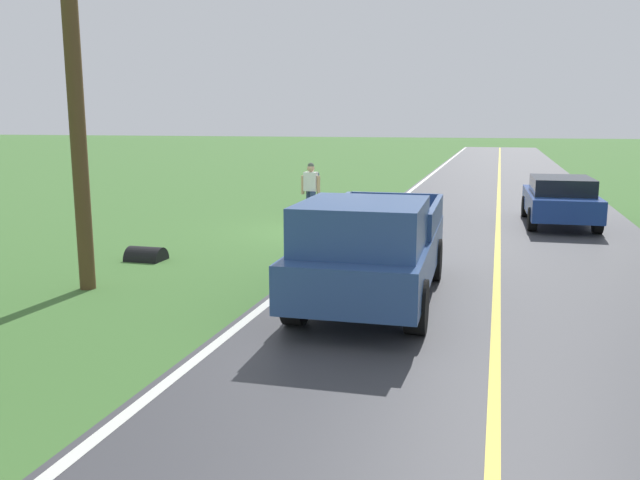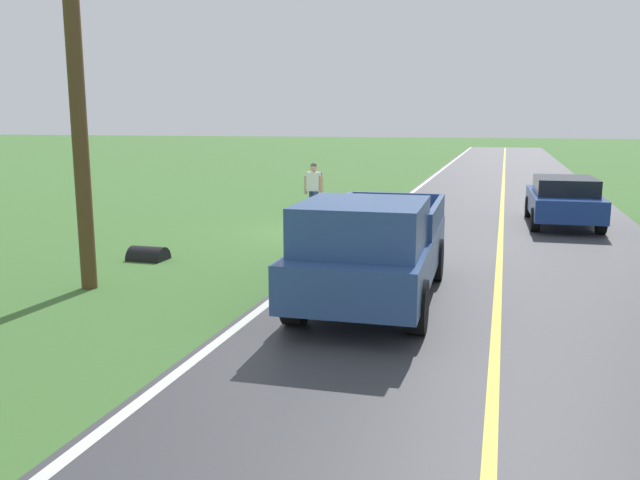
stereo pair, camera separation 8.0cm
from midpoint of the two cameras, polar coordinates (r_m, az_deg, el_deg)
The scene contains 10 objects.
ground_plane at distance 18.01m, azimuth 0.96°, elevation 0.75°, with size 200.00×200.00×0.00m, color #427033.
road_surface at distance 17.43m, azimuth 15.62°, elevation 0.04°, with size 7.77×120.00×0.00m, color #3D3D42.
lane_edge_line at distance 17.81m, azimuth 3.64°, elevation 0.64°, with size 0.16×117.60×0.00m, color silver.
lane_centre_line at distance 17.43m, azimuth 15.62°, elevation 0.05°, with size 0.14×117.60×0.00m, color gold.
hitchhiker_walking at distance 20.19m, azimuth -0.40°, elevation 4.61°, with size 0.62×0.53×1.75m.
suitcase_carried at distance 20.36m, azimuth -1.59°, elevation 2.45°, with size 0.20×0.46×0.40m, color maroon.
pickup_truck_passing at distance 10.83m, azimuth 4.76°, elevation -0.58°, with size 2.20×5.45×1.82m.
sedan_near_oncoming at distance 20.32m, azimuth 20.61°, elevation 3.34°, with size 2.02×4.45×1.41m.
utility_pole_roadside at distance 12.34m, azimuth -20.35°, elevation 12.86°, with size 0.28×0.28×7.38m, color brown.
drainage_culvert at distance 14.84m, azimuth -14.61°, elevation -1.69°, with size 0.60×0.60×0.80m, color black.
Camera 2 is at (-4.56, 17.16, 3.03)m, focal length 36.63 mm.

